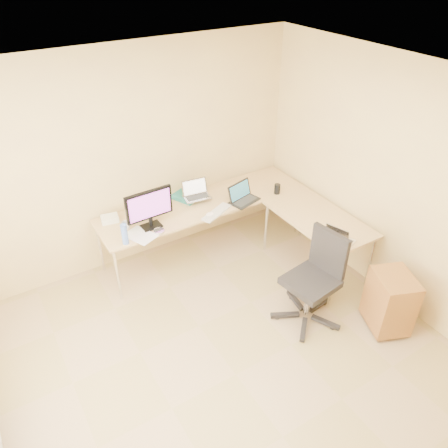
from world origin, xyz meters
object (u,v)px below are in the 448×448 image
monitor (150,209)px  laptop_center (197,190)px  desk_fan (133,207)px  keyboard (217,212)px  desk_main (205,227)px  mug (126,225)px  laptop_black (245,193)px  laptop_return (341,234)px  cabinet (390,301)px  desk_return (315,242)px  office_chair (310,282)px  water_bottle (125,234)px

monitor → laptop_center: bearing=15.1°
desk_fan → laptop_center: bearing=-28.6°
keyboard → desk_main: bearing=66.3°
mug → keyboard: bearing=-14.3°
laptop_black → laptop_center: bearing=132.3°
laptop_return → desk_main: bearing=10.3°
laptop_center → laptop_black: 0.58m
desk_main → laptop_return: bearing=-61.0°
keyboard → desk_fan: desk_fan is taller
mug → cabinet: mug is taller
desk_return → laptop_black: laptop_black is taller
laptop_black → laptop_return: laptop_black is taller
office_chair → water_bottle: bearing=129.8°
desk_main → desk_fan: 0.99m
desk_fan → cabinet: desk_fan is taller
laptop_return → cabinet: size_ratio=0.52×
monitor → office_chair: 1.89m
laptop_center → cabinet: size_ratio=0.51×
desk_main → mug: mug is taller
desk_main → laptop_black: (0.43, -0.24, 0.48)m
desk_return → cabinet: size_ratio=2.07×
laptop_black → laptop_return: (0.39, -1.25, -0.01)m
desk_fan → laptop_return: desk_fan is taller
water_bottle → cabinet: water_bottle is taller
desk_main → monitor: (-0.77, -0.15, 0.60)m
cabinet → laptop_black: bearing=127.4°
monitor → desk_fan: size_ratio=2.18×
keyboard → cabinet: (0.94, -1.86, -0.38)m
keyboard → water_bottle: water_bottle is taller
office_chair → desk_return: bearing=36.1°
monitor → keyboard: 0.81m
office_chair → desk_fan: bearing=115.5°
keyboard → laptop_return: 1.45m
desk_main → cabinet: desk_main is taller
monitor → mug: (-0.25, 0.11, -0.19)m
monitor → keyboard: bearing=-13.1°
laptop_black → mug: 1.47m
water_bottle → laptop_return: size_ratio=0.73×
laptop_center → mug: 0.97m
laptop_black → cabinet: 2.04m
mug → laptop_return: laptop_return is taller
desk_return → cabinet: 1.16m
desk_main → laptop_return: size_ratio=8.14×
keyboard → mug: mug is taller
laptop_return → office_chair: 0.61m
mug → laptop_black: bearing=-8.1°
desk_return → laptop_return: (-0.15, -0.49, 0.47)m
keyboard → laptop_black: bearing=-17.4°
desk_main → mug: (-1.02, -0.04, 0.41)m
laptop_center → office_chair: (0.39, -1.69, -0.38)m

